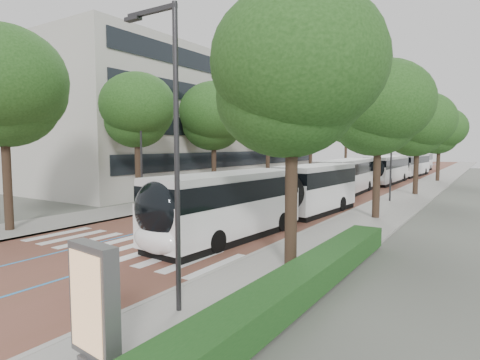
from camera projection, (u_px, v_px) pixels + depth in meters
name	position (u px, v px, depth m)	size (l,w,h in m)	color
ground	(104.00, 252.00, 16.92)	(160.00, 160.00, 0.00)	#51544C
road	(366.00, 181.00, 50.46)	(11.00, 140.00, 0.02)	brown
sidewalk_left	(310.00, 178.00, 54.49)	(4.00, 140.00, 0.12)	gray
sidewalk_right	(431.00, 184.00, 46.42)	(4.00, 140.00, 0.12)	gray
kerb_left	(323.00, 179.00, 53.46)	(0.20, 140.00, 0.14)	gray
kerb_right	(413.00, 183.00, 47.44)	(0.20, 140.00, 0.14)	gray
zebra_crossing	(126.00, 247.00, 17.65)	(10.55, 3.60, 0.01)	silver
lane_line_left	(353.00, 180.00, 51.32)	(0.12, 126.00, 0.01)	#2781C7
lane_line_right	(379.00, 181.00, 49.59)	(0.12, 126.00, 0.01)	#2781C7
office_building	(184.00, 125.00, 50.26)	(18.11, 40.00, 14.00)	#ACA89F
hedge	(304.00, 279.00, 11.98)	(1.20, 14.00, 0.80)	#184317
streetlight_near	(171.00, 134.00, 10.42)	(1.82, 0.20, 8.00)	#2B2B2D
streetlight_far	(389.00, 141.00, 31.38)	(1.82, 0.20, 8.00)	#2B2B2D
lamp_post_left	(141.00, 151.00, 26.55)	(0.14, 0.14, 8.00)	#2B2B2D
trees_left	(243.00, 121.00, 39.48)	(6.37, 61.01, 9.92)	black
trees_right	(404.00, 121.00, 30.33)	(5.99, 47.91, 9.27)	black
lead_bus	(271.00, 197.00, 22.25)	(3.72, 18.52, 3.20)	black
bus_queued_0	(345.00, 177.00, 36.28)	(3.05, 12.49, 3.20)	white
bus_queued_1	(386.00, 170.00, 47.11)	(2.64, 12.42, 3.20)	white
bus_queued_2	(411.00, 165.00, 58.09)	(3.22, 12.52, 3.20)	white
bus_queued_3	(420.00, 162.00, 69.07)	(2.63, 12.42, 3.20)	white
ad_panel	(94.00, 307.00, 7.61)	(1.26, 0.54, 2.56)	#59595B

